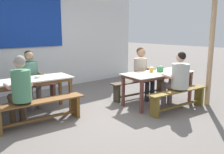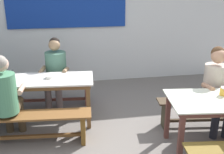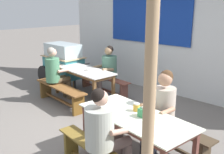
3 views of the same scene
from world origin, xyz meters
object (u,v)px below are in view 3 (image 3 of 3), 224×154
Objects in this scene: person_near_front at (104,130)px; tissue_box at (143,113)px; person_center_facing at (107,68)px; soup_bowl at (88,70)px; bench_far_back at (103,82)px; bench_near_back at (163,131)px; dining_table_far at (83,72)px; bench_far_front at (60,92)px; dining_table_near at (135,120)px; person_left_back_turned at (55,71)px; condiment_jar at (136,107)px; food_cart at (63,62)px; wooden_support_post at (149,120)px; person_right_near_table at (162,106)px.

person_near_front is 8.81× the size of tissue_box.
soup_bowl is at bearing -98.13° from person_center_facing.
bench_far_back is 1.04× the size of bench_near_back.
bench_far_back is 1.41× the size of person_center_facing.
soup_bowl is (-2.30, 1.77, 0.05)m from person_near_front.
bench_far_front is at bearing -95.11° from dining_table_far.
bench_near_back is (0.08, 0.61, -0.36)m from dining_table_near.
dining_table_far is at bearing 155.99° from tissue_box.
person_center_facing is (0.63, 1.05, -0.01)m from person_left_back_turned.
dining_table_far is at bearing 156.20° from condiment_jar.
soup_bowl is (-0.08, -0.54, 0.05)m from person_center_facing.
tissue_box reaches higher than soup_bowl.
person_left_back_turned reaches higher than food_cart.
person_center_facing is (0.23, -0.08, 0.42)m from bench_far_back.
bench_near_back is 11.93× the size of tissue_box.
person_center_facing is (-2.22, 2.30, 0.00)m from person_near_front.
wooden_support_post reaches higher than dining_table_near.
person_left_back_turned is at bearing -136.86° from soup_bowl.
tissue_box is at bearing -25.72° from soup_bowl.
wooden_support_post is (3.34, -2.03, 0.54)m from dining_table_far.
dining_table_far is at bearing 56.29° from person_left_back_turned.
dining_table_near is (2.55, -1.22, 0.00)m from dining_table_far.
person_left_back_turned is 11.10× the size of condiment_jar.
bench_far_front is 1.52m from food_cart.
wooden_support_post is (3.06, -2.56, 0.48)m from person_center_facing.
bench_far_back is at bearing 160.19° from person_center_facing.
bench_near_back is (2.68, 0.01, -0.01)m from bench_far_front.
tissue_box is at bearing -11.80° from bench_far_front.
person_right_near_table is (-0.01, -0.07, 0.43)m from bench_near_back.
person_right_near_table is (0.07, 0.55, 0.06)m from dining_table_near.
person_left_back_turned is 4.01m from wooden_support_post.
person_center_facing reaches higher than condiment_jar.
dining_table_near is 0.20m from condiment_jar.
soup_bowl is at bearing -12.36° from food_cart.
person_center_facing is 2.93m from tissue_box.
person_left_back_turned reaches higher than dining_table_near.
person_center_facing is at bearing 152.69° from person_right_near_table.
bench_far_front is at bearing 178.86° from person_right_near_table.
person_center_facing is at bearing 139.99° from wooden_support_post.
person_near_front and person_center_facing have the same top height.
bench_far_front is 2.68m from bench_near_back.
person_right_near_table reaches higher than dining_table_near.
bench_far_back and bench_near_back have the same top height.
dining_table_far is 1.05× the size of bench_near_back.
person_center_facing is at bearing -19.81° from bench_far_back.
dining_table_near is 2.64m from soup_bowl.
soup_bowl is at bearing 147.09° from wooden_support_post.
tissue_box is at bearing -34.68° from bench_far_back.
person_right_near_table is (0.11, 1.10, 0.02)m from person_near_front.
condiment_jar is at bearing -109.94° from person_right_near_table.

